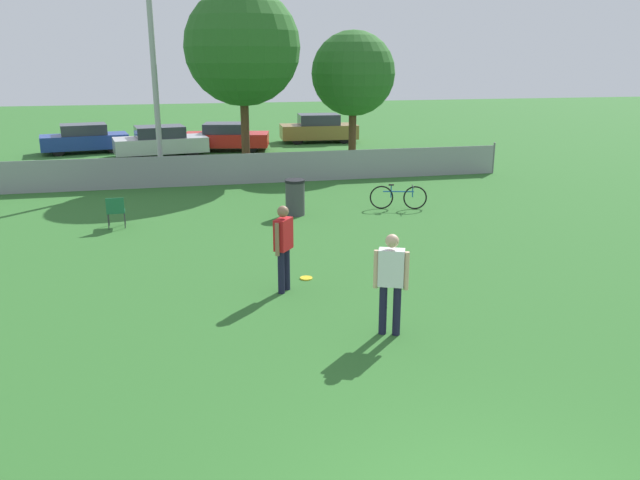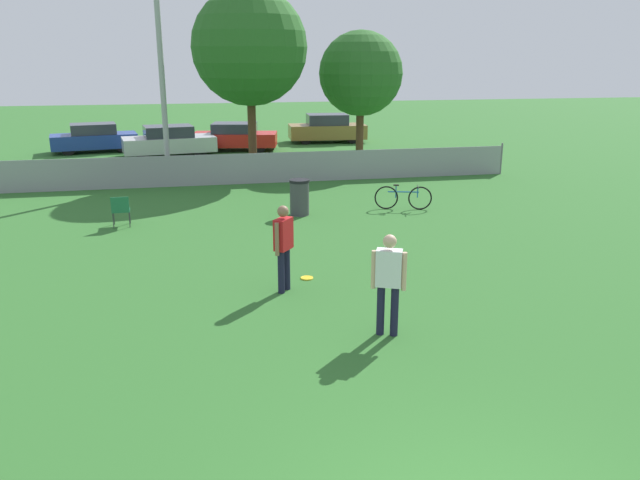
{
  "view_description": "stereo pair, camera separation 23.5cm",
  "coord_description": "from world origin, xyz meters",
  "views": [
    {
      "loc": [
        -2.69,
        -4.29,
        4.41
      ],
      "look_at": [
        -0.14,
        6.86,
        1.05
      ],
      "focal_mm": 35.0,
      "sensor_mm": 36.0,
      "label": 1
    },
    {
      "loc": [
        -2.46,
        -4.34,
        4.41
      ],
      "look_at": [
        -0.14,
        6.86,
        1.05
      ],
      "focal_mm": 35.0,
      "sensor_mm": 36.0,
      "label": 2
    }
  ],
  "objects": [
    {
      "name": "trash_bin",
      "position": [
        0.53,
        13.04,
        0.52
      ],
      "size": [
        0.58,
        0.58,
        1.04
      ],
      "color": "#3F3F44",
      "rests_on": "ground_plane"
    },
    {
      "name": "fence_backline",
      "position": [
        0.0,
        18.0,
        0.55
      ],
      "size": [
        18.9,
        0.07,
        1.21
      ],
      "color": "gray",
      "rests_on": "ground_plane"
    },
    {
      "name": "player_receiver_white",
      "position": [
        0.54,
        4.69,
        1.0
      ],
      "size": [
        0.53,
        0.37,
        1.72
      ],
      "rotation": [
        0.0,
        0.0,
        -0.41
      ],
      "color": "#191933",
      "rests_on": "ground_plane"
    },
    {
      "name": "folding_chair_sideline",
      "position": [
        -4.41,
        12.72,
        0.49
      ],
      "size": [
        0.49,
        0.49,
        0.85
      ],
      "rotation": [
        0.0,
        0.0,
        3.2
      ],
      "color": "#333338",
      "rests_on": "ground_plane"
    },
    {
      "name": "parked_car_blue",
      "position": [
        -7.02,
        27.45,
        0.66
      ],
      "size": [
        4.18,
        2.37,
        1.36
      ],
      "rotation": [
        0.0,
        0.0,
        0.18
      ],
      "color": "black",
      "rests_on": "ground_plane"
    },
    {
      "name": "parked_car_red",
      "position": [
        -0.32,
        26.63,
        0.67
      ],
      "size": [
        4.33,
        2.56,
        1.33
      ],
      "rotation": [
        0.0,
        0.0,
        -0.19
      ],
      "color": "black",
      "rests_on": "ground_plane"
    },
    {
      "name": "light_pole",
      "position": [
        -3.33,
        19.06,
        5.14
      ],
      "size": [
        0.9,
        0.36,
        8.76
      ],
      "color": "#9E9EA3",
      "rests_on": "ground_plane"
    },
    {
      "name": "parked_car_silver",
      "position": [
        -3.45,
        25.49,
        0.67
      ],
      "size": [
        4.38,
        2.46,
        1.38
      ],
      "rotation": [
        0.0,
        0.0,
        0.15
      ],
      "color": "black",
      "rests_on": "ground_plane"
    },
    {
      "name": "tree_near_pole",
      "position": [
        -0.12,
        19.83,
        4.76
      ],
      "size": [
        4.3,
        4.3,
        6.92
      ],
      "color": "#4C331E",
      "rests_on": "ground_plane"
    },
    {
      "name": "bicycle_sideline",
      "position": [
        3.7,
        13.06,
        0.37
      ],
      "size": [
        1.67,
        0.58,
        0.76
      ],
      "rotation": [
        0.0,
        0.0,
        -0.27
      ],
      "color": "black",
      "rests_on": "ground_plane"
    },
    {
      "name": "player_defender_red",
      "position": [
        -0.82,
        7.02,
        1.0
      ],
      "size": [
        0.43,
        0.47,
        1.72
      ],
      "rotation": [
        0.0,
        0.0,
        0.91
      ],
      "color": "#191933",
      "rests_on": "ground_plane"
    },
    {
      "name": "parked_car_tan",
      "position": [
        4.77,
        28.69,
        0.72
      ],
      "size": [
        4.17,
        2.04,
        1.49
      ],
      "rotation": [
        0.0,
        0.0,
        -0.06
      ],
      "color": "black",
      "rests_on": "ground_plane"
    },
    {
      "name": "tree_far_right",
      "position": [
        4.55,
        21.25,
        3.76
      ],
      "size": [
        3.45,
        3.45,
        5.5
      ],
      "color": "#4C331E",
      "rests_on": "ground_plane"
    },
    {
      "name": "frisbee_disc",
      "position": [
        -0.26,
        7.63,
        0.01
      ],
      "size": [
        0.26,
        0.26,
        0.03
      ],
      "color": "yellow",
      "rests_on": "ground_plane"
    }
  ]
}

